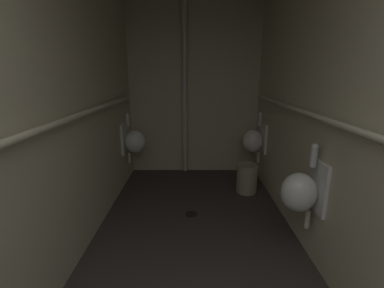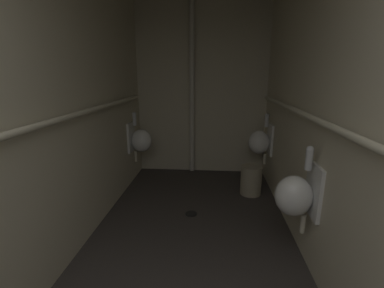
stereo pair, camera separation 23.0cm
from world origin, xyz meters
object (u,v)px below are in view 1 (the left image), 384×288
waste_bin (247,178)px  standpipe_back_wall (185,91)px  urinal_left_mid (134,141)px  floor_drain (191,214)px  urinal_right_mid (302,191)px  urinal_right_far (254,140)px

waste_bin → standpipe_back_wall: bearing=137.9°
urinal_left_mid → waste_bin: size_ratio=1.90×
standpipe_back_wall → floor_drain: 1.95m
urinal_right_mid → waste_bin: bearing=96.5°
floor_drain → standpipe_back_wall: bearing=94.3°
floor_drain → urinal_right_mid: bearing=-39.9°
urinal_left_mid → urinal_right_far: bearing=1.1°
floor_drain → urinal_left_mid: bearing=131.6°
urinal_left_mid → floor_drain: size_ratio=5.39×
standpipe_back_wall → floor_drain: standpipe_back_wall is taller
urinal_left_mid → standpipe_back_wall: (0.74, 0.46, 0.69)m
urinal_left_mid → urinal_right_mid: bearing=-44.3°
urinal_left_mid → floor_drain: bearing=-48.4°
urinal_right_far → urinal_right_mid: bearing=-90.0°
urinal_right_far → floor_drain: (-0.93, -0.99, -0.65)m
urinal_right_far → floor_drain: size_ratio=5.39×
urinal_right_mid → urinal_right_far: size_ratio=1.00×
urinal_right_mid → waste_bin: size_ratio=1.90×
urinal_left_mid → urinal_right_far: (1.77, 0.03, 0.00)m
standpipe_back_wall → floor_drain: size_ratio=18.90×
urinal_left_mid → standpipe_back_wall: 1.11m
waste_bin → urinal_left_mid: bearing=168.4°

